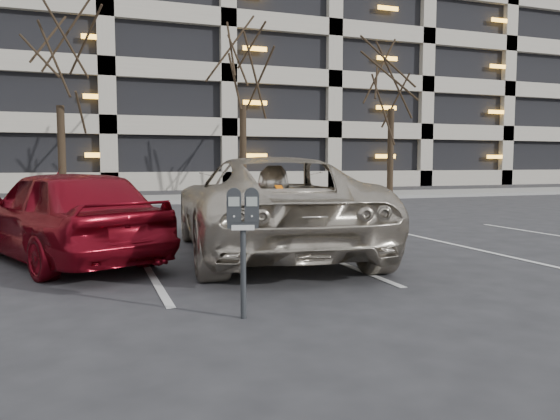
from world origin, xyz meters
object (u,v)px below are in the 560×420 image
suv_silver (267,205)px  car_red (64,214)px  parking_meter (243,221)px  tree_d (392,55)px  tree_b (58,45)px  tree_c (243,47)px

suv_silver → car_red: suv_silver is taller
suv_silver → parking_meter: bearing=75.1°
tree_d → parking_meter: 21.28m
tree_b → car_red: 14.01m
tree_d → car_red: tree_d is taller
suv_silver → tree_d: bearing=-121.1°
tree_c → parking_meter: tree_c is taller
tree_c → car_red: (-6.53, -13.05, -5.47)m
parking_meter → car_red: car_red is taller
tree_d → parking_meter: tree_d is taller
tree_d → car_red: bearing=-136.0°
tree_c → tree_d: size_ratio=0.98×
suv_silver → car_red: bearing=2.6°
tree_c → suv_silver: tree_c is taller
tree_d → parking_meter: bearing=-124.9°
tree_c → car_red: size_ratio=2.00×
parking_meter → tree_b: bearing=113.2°
tree_b → car_red: (0.47, -13.05, -5.07)m
tree_b → suv_silver: size_ratio=1.32×
parking_meter → car_red: size_ratio=0.29×
tree_b → tree_c: 7.01m
tree_c → parking_meter: 18.31m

